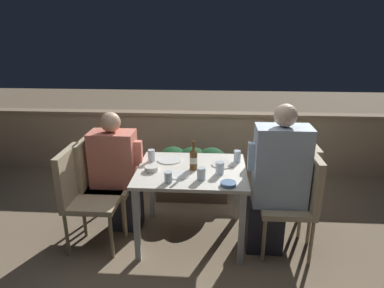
{
  "coord_description": "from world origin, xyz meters",
  "views": [
    {
      "loc": [
        0.19,
        -2.87,
        1.97
      ],
      "look_at": [
        0.0,
        0.06,
        0.95
      ],
      "focal_mm": 32.0,
      "sensor_mm": 36.0,
      "label": 1
    }
  ],
  "objects_px": {
    "person_coral_top": "(118,172)",
    "person_white_polo": "(276,176)",
    "chair_left_near": "(82,189)",
    "person_blue_shirt": "(276,181)",
    "beer_bottle": "(194,159)",
    "chair_right_far": "(298,180)",
    "chair_left_far": "(97,175)",
    "chair_right_near": "(299,195)"
  },
  "relations": [
    {
      "from": "person_coral_top",
      "to": "person_white_polo",
      "type": "xyz_separation_m",
      "value": [
        1.53,
        0.02,
        -0.0
      ]
    },
    {
      "from": "chair_left_near",
      "to": "person_blue_shirt",
      "type": "xyz_separation_m",
      "value": [
        1.73,
        0.03,
        0.12
      ]
    },
    {
      "from": "person_coral_top",
      "to": "beer_bottle",
      "type": "height_order",
      "value": "person_coral_top"
    },
    {
      "from": "person_blue_shirt",
      "to": "person_coral_top",
      "type": "bearing_deg",
      "value": 169.21
    },
    {
      "from": "person_blue_shirt",
      "to": "chair_right_far",
      "type": "distance_m",
      "value": 0.42
    },
    {
      "from": "chair_left_near",
      "to": "chair_left_far",
      "type": "relative_size",
      "value": 1.0
    },
    {
      "from": "chair_left_far",
      "to": "person_white_polo",
      "type": "xyz_separation_m",
      "value": [
        1.74,
        0.02,
        0.04
      ]
    },
    {
      "from": "chair_left_near",
      "to": "chair_right_far",
      "type": "xyz_separation_m",
      "value": [
        2.0,
        0.32,
        0.0
      ]
    },
    {
      "from": "person_coral_top",
      "to": "beer_bottle",
      "type": "bearing_deg",
      "value": -11.99
    },
    {
      "from": "beer_bottle",
      "to": "person_coral_top",
      "type": "bearing_deg",
      "value": 168.01
    },
    {
      "from": "chair_left_far",
      "to": "chair_right_far",
      "type": "xyz_separation_m",
      "value": [
        1.95,
        0.02,
        0.0
      ]
    },
    {
      "from": "chair_left_near",
      "to": "person_blue_shirt",
      "type": "height_order",
      "value": "person_blue_shirt"
    },
    {
      "from": "chair_left_far",
      "to": "person_white_polo",
      "type": "relative_size",
      "value": 0.78
    },
    {
      "from": "chair_right_far",
      "to": "person_blue_shirt",
      "type": "bearing_deg",
      "value": -131.72
    },
    {
      "from": "person_blue_shirt",
      "to": "person_white_polo",
      "type": "relative_size",
      "value": 1.14
    },
    {
      "from": "chair_right_near",
      "to": "chair_right_far",
      "type": "xyz_separation_m",
      "value": [
        0.06,
        0.3,
        0.0
      ]
    },
    {
      "from": "chair_left_near",
      "to": "person_coral_top",
      "type": "distance_m",
      "value": 0.4
    },
    {
      "from": "chair_left_near",
      "to": "chair_right_far",
      "type": "distance_m",
      "value": 2.02
    },
    {
      "from": "chair_right_far",
      "to": "beer_bottle",
      "type": "distance_m",
      "value": 1.04
    },
    {
      "from": "chair_left_near",
      "to": "person_white_polo",
      "type": "bearing_deg",
      "value": 10.26
    },
    {
      "from": "person_coral_top",
      "to": "person_white_polo",
      "type": "height_order",
      "value": "person_coral_top"
    },
    {
      "from": "chair_right_near",
      "to": "person_blue_shirt",
      "type": "xyz_separation_m",
      "value": [
        -0.2,
        -0.0,
        0.12
      ]
    },
    {
      "from": "chair_left_near",
      "to": "chair_right_near",
      "type": "relative_size",
      "value": 1.0
    },
    {
      "from": "chair_left_far",
      "to": "beer_bottle",
      "type": "relative_size",
      "value": 3.47
    },
    {
      "from": "chair_left_far",
      "to": "chair_right_far",
      "type": "distance_m",
      "value": 1.95
    },
    {
      "from": "chair_right_near",
      "to": "beer_bottle",
      "type": "bearing_deg",
      "value": 172.54
    },
    {
      "from": "person_blue_shirt",
      "to": "person_white_polo",
      "type": "bearing_deg",
      "value": 79.64
    },
    {
      "from": "chair_left_far",
      "to": "chair_right_near",
      "type": "relative_size",
      "value": 1.0
    },
    {
      "from": "chair_right_far",
      "to": "beer_bottle",
      "type": "height_order",
      "value": "beer_bottle"
    },
    {
      "from": "chair_left_near",
      "to": "chair_right_far",
      "type": "bearing_deg",
      "value": 9.2
    },
    {
      "from": "chair_left_far",
      "to": "person_blue_shirt",
      "type": "bearing_deg",
      "value": -9.47
    },
    {
      "from": "chair_right_near",
      "to": "chair_right_far",
      "type": "distance_m",
      "value": 0.3
    },
    {
      "from": "chair_left_near",
      "to": "chair_right_near",
      "type": "xyz_separation_m",
      "value": [
        1.94,
        0.03,
        0.0
      ]
    },
    {
      "from": "person_coral_top",
      "to": "beer_bottle",
      "type": "distance_m",
      "value": 0.8
    },
    {
      "from": "person_coral_top",
      "to": "person_white_polo",
      "type": "relative_size",
      "value": 1.0
    },
    {
      "from": "person_coral_top",
      "to": "person_white_polo",
      "type": "bearing_deg",
      "value": 0.57
    },
    {
      "from": "beer_bottle",
      "to": "chair_right_far",
      "type": "bearing_deg",
      "value": 10.0
    },
    {
      "from": "person_coral_top",
      "to": "chair_right_far",
      "type": "relative_size",
      "value": 1.29
    },
    {
      "from": "chair_right_near",
      "to": "person_white_polo",
      "type": "bearing_deg",
      "value": 116.89
    },
    {
      "from": "person_white_polo",
      "to": "beer_bottle",
      "type": "bearing_deg",
      "value": -167.39
    },
    {
      "from": "person_coral_top",
      "to": "person_blue_shirt",
      "type": "xyz_separation_m",
      "value": [
        1.48,
        -0.28,
        0.08
      ]
    },
    {
      "from": "person_blue_shirt",
      "to": "person_white_polo",
      "type": "height_order",
      "value": "person_blue_shirt"
    }
  ]
}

